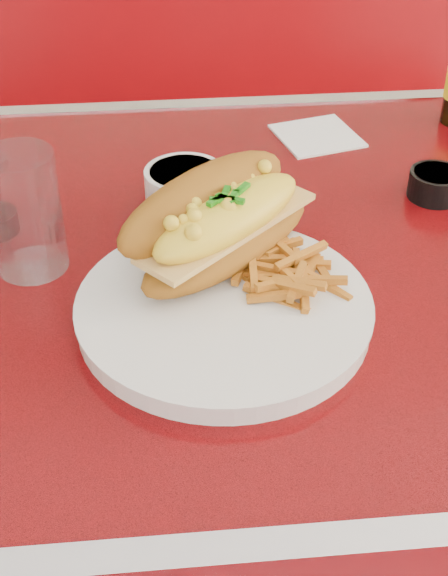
{
  "coord_description": "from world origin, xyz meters",
  "views": [
    {
      "loc": [
        -0.17,
        -0.76,
        1.29
      ],
      "look_at": [
        -0.11,
        -0.13,
        0.81
      ],
      "focal_mm": 50.0,
      "sensor_mm": 36.0,
      "label": 1
    }
  ],
  "objects": [
    {
      "name": "mac_hoagie",
      "position": [
        -0.11,
        -0.04,
        0.84
      ],
      "size": [
        0.26,
        0.25,
        0.11
      ],
      "rotation": [
        0.0,
        0.0,
        0.74
      ],
      "color": "#9E6119",
      "rests_on": "dinner_plate"
    },
    {
      "name": "dinner_plate",
      "position": [
        -0.11,
        -0.13,
        0.78
      ],
      "size": [
        0.38,
        0.38,
        0.02
      ],
      "rotation": [
        0.0,
        0.0,
        -0.29
      ],
      "color": "white",
      "rests_on": "diner_table"
    },
    {
      "name": "paper_napkin",
      "position": [
        0.06,
        0.27,
        0.77
      ],
      "size": [
        0.13,
        0.13,
        0.0
      ],
      "primitive_type": "cube",
      "rotation": [
        0.0,
        0.0,
        0.25
      ],
      "color": "white",
      "rests_on": "diner_table"
    },
    {
      "name": "sauce_cup_right",
      "position": [
        0.18,
        0.09,
        0.79
      ],
      "size": [
        0.09,
        0.09,
        0.03
      ],
      "rotation": [
        0.0,
        0.0,
        0.38
      ],
      "color": "black",
      "rests_on": "diner_table"
    },
    {
      "name": "diner_table",
      "position": [
        0.0,
        0.0,
        0.61
      ],
      "size": [
        1.23,
        0.83,
        0.77
      ],
      "color": "red",
      "rests_on": "ground"
    },
    {
      "name": "water_tumbler",
      "position": [
        -0.31,
        -0.01,
        0.84
      ],
      "size": [
        0.09,
        0.09,
        0.14
      ],
      "primitive_type": "cylinder",
      "rotation": [
        0.0,
        0.0,
        0.15
      ],
      "color": "silver",
      "rests_on": "diner_table"
    },
    {
      "name": "fries_pile",
      "position": [
        -0.04,
        -0.09,
        0.81
      ],
      "size": [
        0.13,
        0.12,
        0.03
      ],
      "primitive_type": null,
      "rotation": [
        0.0,
        0.0,
        0.35
      ],
      "color": "orange",
      "rests_on": "dinner_plate"
    },
    {
      "name": "fork",
      "position": [
        -0.05,
        -0.06,
        0.79
      ],
      "size": [
        0.04,
        0.14,
        0.0
      ],
      "rotation": [
        0.0,
        0.0,
        1.35
      ],
      "color": "silver",
      "rests_on": "dinner_plate"
    },
    {
      "name": "gravy_ramekin",
      "position": [
        -0.14,
        0.09,
        0.8
      ],
      "size": [
        0.12,
        0.12,
        0.05
      ],
      "rotation": [
        0.0,
        0.0,
        -0.28
      ],
      "color": "white",
      "rests_on": "diner_table"
    },
    {
      "name": "booth_bench_far",
      "position": [
        0.0,
        0.81,
        0.29
      ],
      "size": [
        1.2,
        0.51,
        0.9
      ],
      "color": "maroon",
      "rests_on": "ground"
    }
  ]
}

